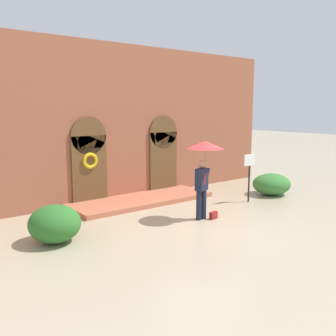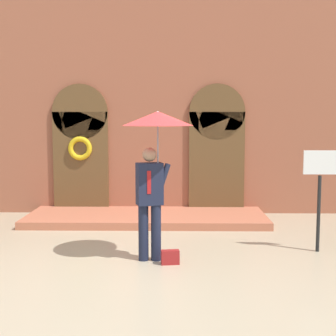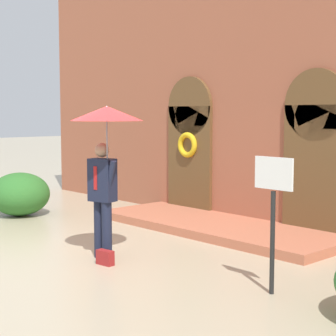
# 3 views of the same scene
# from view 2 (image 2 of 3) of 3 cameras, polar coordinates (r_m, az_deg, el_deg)

# --- Properties ---
(ground_plane) EXTENTS (80.00, 80.00, 0.00)m
(ground_plane) POSITION_cam_2_polar(r_m,az_deg,el_deg) (7.41, -4.14, -11.62)
(ground_plane) COLOR tan
(building_facade) EXTENTS (14.00, 2.30, 5.60)m
(building_facade) POSITION_cam_2_polar(r_m,az_deg,el_deg) (11.21, -2.35, 8.27)
(building_facade) COLOR #9E563D
(building_facade) RESTS_ON ground
(person_with_umbrella) EXTENTS (1.10, 1.10, 2.36)m
(person_with_umbrella) POSITION_cam_2_polar(r_m,az_deg,el_deg) (7.27, -1.51, 3.39)
(person_with_umbrella) COLOR #191E33
(person_with_umbrella) RESTS_ON ground
(handbag) EXTENTS (0.29, 0.16, 0.22)m
(handbag) POSITION_cam_2_polar(r_m,az_deg,el_deg) (7.37, 0.27, -10.82)
(handbag) COLOR maroon
(handbag) RESTS_ON ground
(sign_post) EXTENTS (0.56, 0.06, 1.72)m
(sign_post) POSITION_cam_2_polar(r_m,az_deg,el_deg) (8.23, 18.00, -1.82)
(sign_post) COLOR black
(sign_post) RESTS_ON ground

